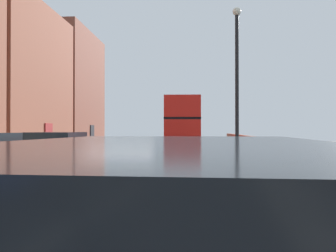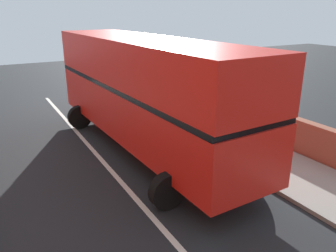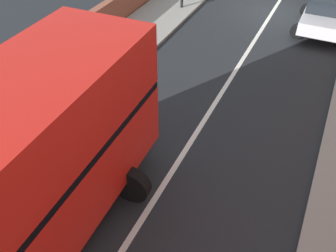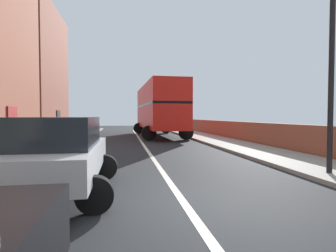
{
  "view_description": "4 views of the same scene",
  "coord_description": "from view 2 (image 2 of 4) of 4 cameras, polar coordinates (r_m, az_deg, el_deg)",
  "views": [
    {
      "loc": [
        2.62,
        -12.08,
        1.72
      ],
      "look_at": [
        0.79,
        13.52,
        1.96
      ],
      "focal_mm": 37.89,
      "sensor_mm": 36.0,
      "label": 1
    },
    {
      "loc": [
        -3.18,
        6.78,
        4.94
      ],
      "look_at": [
        0.38,
        13.05,
        2.42
      ],
      "focal_mm": 35.56,
      "sensor_mm": 36.0,
      "label": 2
    },
    {
      "loc": [
        -2.92,
        18.54,
        7.61
      ],
      "look_at": [
        0.24,
        11.88,
        1.39
      ],
      "focal_mm": 39.44,
      "sensor_mm": 36.0,
      "label": 3
    },
    {
      "loc": [
        -1.11,
        -4.77,
        1.64
      ],
      "look_at": [
        1.6,
        11.92,
        1.02
      ],
      "focal_mm": 29.29,
      "sensor_mm": 36.0,
      "label": 4
    }
  ],
  "objects": [
    {
      "name": "double_decker_bus",
      "position": [
        11.73,
        -4.24,
        6.49
      ],
      "size": [
        3.82,
        10.95,
        4.06
      ],
      "color": "red",
      "rests_on": "ground"
    }
  ]
}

